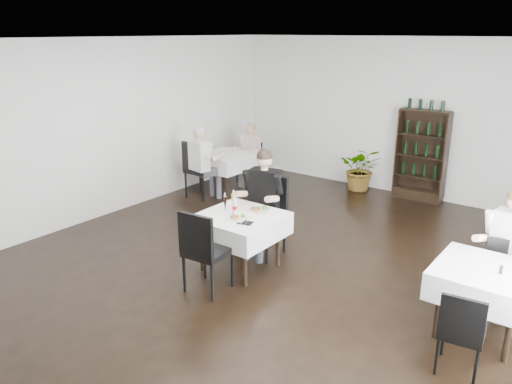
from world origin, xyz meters
TOP-DOWN VIEW (x-y plane):
  - room_shell at (0.00, 0.00)m, footprint 9.00×9.00m
  - wine_shelf at (0.60, 4.31)m, footprint 0.90×0.28m
  - main_table at (-0.30, 0.00)m, footprint 1.03×1.03m
  - left_table at (-2.70, 2.50)m, footprint 0.98×0.98m
  - right_table at (2.70, 0.30)m, footprint 0.98×0.98m
  - potted_tree at (-0.53, 4.20)m, footprint 1.01×0.95m
  - main_chair_far at (-0.32, 0.63)m, footprint 0.53×0.53m
  - main_chair_near at (-0.24, -0.79)m, footprint 0.53×0.54m
  - left_chair_far at (-2.63, 3.30)m, footprint 0.49×0.50m
  - left_chair_near at (-2.79, 1.84)m, footprint 0.52×0.53m
  - right_chair_far at (2.79, 0.85)m, footprint 0.51×0.51m
  - right_chair_near at (2.71, -0.52)m, footprint 0.44×0.44m
  - diner_main at (-0.36, 0.57)m, footprint 0.62×0.65m
  - diner_left_far at (-2.58, 3.18)m, footprint 0.50×0.50m
  - diner_left_near at (-2.64, 1.82)m, footprint 0.59×0.61m
  - diner_right_far at (2.76, 0.96)m, footprint 0.59×0.61m
  - plate_far at (-0.18, 0.26)m, footprint 0.35×0.35m
  - plate_near at (-0.23, -0.13)m, footprint 0.27×0.27m
  - pilsner_dark at (-0.55, -0.01)m, footprint 0.06×0.06m
  - pilsner_lager at (-0.46, 0.07)m, footprint 0.07×0.07m
  - coke_bottle at (-0.38, -0.00)m, footprint 0.07×0.07m
  - napkin_cutlery at (-0.06, -0.19)m, footprint 0.21×0.20m
  - pepper_mill at (2.84, 0.27)m, footprint 0.04×0.04m

SIDE VIEW (x-z plane):
  - potted_tree at x=-0.53m, z-range 0.00..0.90m
  - right_chair_near at x=2.71m, z-range 0.06..0.92m
  - right_chair_far at x=2.79m, z-range 0.06..0.95m
  - left_chair_far at x=-2.63m, z-range 0.06..0.95m
  - main_chair_near at x=-0.24m, z-range 0.08..1.14m
  - left_table at x=-2.70m, z-range 0.24..1.01m
  - right_table at x=2.70m, z-range 0.24..1.01m
  - main_table at x=-0.30m, z-range 0.24..1.01m
  - left_chair_near at x=-2.79m, z-range 0.08..1.20m
  - main_chair_far at x=-0.32m, z-range 0.08..1.22m
  - diner_left_far at x=-2.58m, z-range 0.10..1.38m
  - napkin_cutlery at x=-0.06m, z-range 0.77..0.79m
  - plate_near at x=-0.23m, z-range 0.75..0.83m
  - plate_far at x=-0.18m, z-range 0.75..0.84m
  - pepper_mill at x=2.84m, z-range 0.77..0.86m
  - diner_left_near at x=-2.64m, z-range 0.12..1.55m
  - wine_shelf at x=0.60m, z-range -0.03..1.72m
  - diner_right_far at x=2.76m, z-range 0.12..1.58m
  - coke_bottle at x=-0.38m, z-range 0.74..1.00m
  - pilsner_dark at x=-0.55m, z-range 0.75..1.01m
  - diner_main at x=-0.36m, z-range 0.12..1.66m
  - pilsner_lager at x=-0.46m, z-range 0.74..1.04m
  - room_shell at x=0.00m, z-range -3.00..6.00m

